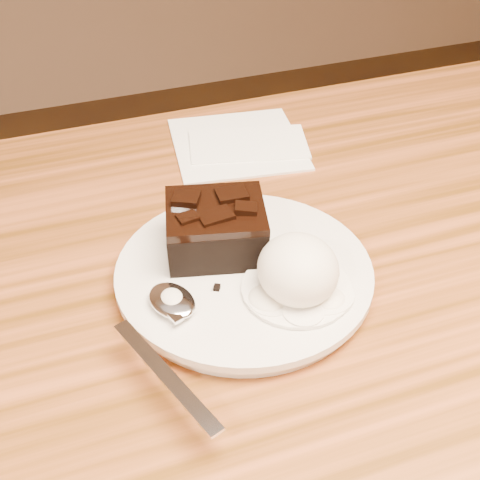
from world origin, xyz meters
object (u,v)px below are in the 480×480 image
object	(u,v)px
brownie	(216,231)
ice_cream_scoop	(298,270)
plate	(244,276)
spoon	(172,302)
napkin	(237,143)

from	to	relation	value
brownie	ice_cream_scoop	world-z (taller)	ice_cream_scoop
ice_cream_scoop	plate	bearing A→B (deg)	126.50
plate	spoon	size ratio (longest dim) A/B	1.20
brownie	napkin	bearing A→B (deg)	65.44
plate	brownie	xyz separation A→B (m)	(-0.01, 0.03, 0.03)
ice_cream_scoop	napkin	distance (m)	0.27
brownie	spoon	size ratio (longest dim) A/B	0.46
brownie	ice_cream_scoop	distance (m)	0.08
spoon	napkin	xyz separation A→B (m)	(0.14, 0.24, -0.02)
spoon	brownie	bearing A→B (deg)	27.24
plate	brownie	size ratio (longest dim) A/B	2.63
plate	napkin	distance (m)	0.23
ice_cream_scoop	spoon	world-z (taller)	ice_cream_scoop
brownie	spoon	bearing A→B (deg)	-134.06
plate	napkin	size ratio (longest dim) A/B	1.53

